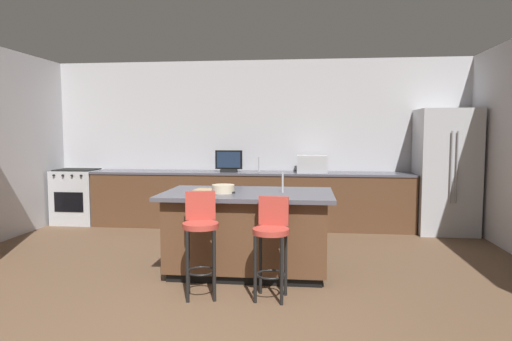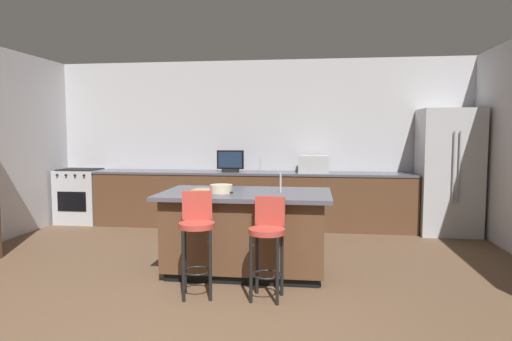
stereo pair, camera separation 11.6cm
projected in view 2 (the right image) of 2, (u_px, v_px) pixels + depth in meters
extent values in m
cube|color=#BCBCC1|center=(259.00, 143.00, 7.67)|extent=(7.47, 0.12, 2.77)
cube|color=brown|center=(251.00, 201.00, 7.39)|extent=(5.22, 0.60, 0.88)
cube|color=#4C4C56|center=(251.00, 173.00, 7.35)|extent=(5.24, 0.62, 0.04)
cube|color=black|center=(246.00, 268.00, 5.01)|extent=(1.62, 0.85, 0.09)
cube|color=brown|center=(246.00, 230.00, 4.97)|extent=(1.70, 0.93, 0.77)
cube|color=#4C4C56|center=(246.00, 194.00, 4.94)|extent=(1.86, 1.09, 0.04)
cube|color=#B7BABF|center=(448.00, 172.00, 6.88)|extent=(0.87, 0.73, 1.92)
cylinder|color=gray|center=(453.00, 167.00, 6.48)|extent=(0.02, 0.02, 1.06)
cylinder|color=gray|center=(459.00, 167.00, 6.47)|extent=(0.02, 0.02, 1.06)
cube|color=#B7BABF|center=(81.00, 196.00, 7.77)|extent=(0.72, 0.60, 0.92)
cube|color=black|center=(72.00, 202.00, 7.48)|extent=(0.50, 0.01, 0.33)
cube|color=black|center=(80.00, 169.00, 7.74)|extent=(0.65, 0.50, 0.02)
cylinder|color=black|center=(57.00, 175.00, 7.46)|extent=(0.04, 0.03, 0.04)
cylinder|color=black|center=(66.00, 175.00, 7.44)|extent=(0.04, 0.03, 0.04)
cylinder|color=black|center=(75.00, 175.00, 7.42)|extent=(0.04, 0.03, 0.04)
cylinder|color=black|center=(84.00, 175.00, 7.40)|extent=(0.04, 0.03, 0.04)
cube|color=#B7BABF|center=(314.00, 164.00, 7.20)|extent=(0.48, 0.36, 0.28)
cube|color=black|center=(230.00, 170.00, 7.34)|extent=(0.26, 0.16, 0.05)
cube|color=black|center=(230.00, 160.00, 7.32)|extent=(0.44, 0.05, 0.31)
cube|color=#1E2D47|center=(230.00, 160.00, 7.30)|extent=(0.39, 0.01, 0.26)
cylinder|color=#B2B2B7|center=(261.00, 164.00, 7.42)|extent=(0.02, 0.02, 0.24)
cylinder|color=#B2B2B7|center=(281.00, 183.00, 4.88)|extent=(0.02, 0.02, 0.22)
cylinder|color=#B23D33|center=(197.00, 225.00, 4.21)|extent=(0.34, 0.34, 0.05)
cube|color=#B23D33|center=(197.00, 205.00, 4.34)|extent=(0.29, 0.10, 0.28)
cylinder|color=black|center=(183.00, 267.00, 4.11)|extent=(0.03, 0.03, 0.66)
cylinder|color=black|center=(210.00, 266.00, 4.13)|extent=(0.03, 0.03, 0.66)
cylinder|color=black|center=(185.00, 259.00, 4.35)|extent=(0.03, 0.03, 0.66)
cylinder|color=black|center=(210.00, 258.00, 4.37)|extent=(0.03, 0.03, 0.66)
torus|color=black|center=(197.00, 271.00, 4.25)|extent=(0.28, 0.28, 0.02)
cylinder|color=#B23D33|center=(267.00, 231.00, 4.15)|extent=(0.34, 0.34, 0.05)
cube|color=#B23D33|center=(270.00, 211.00, 4.28)|extent=(0.29, 0.06, 0.28)
cylinder|color=black|center=(251.00, 270.00, 4.08)|extent=(0.03, 0.03, 0.62)
cylinder|color=black|center=(277.00, 271.00, 4.03)|extent=(0.03, 0.03, 0.62)
cylinder|color=black|center=(257.00, 262.00, 4.32)|extent=(0.03, 0.03, 0.62)
cylinder|color=black|center=(282.00, 264.00, 4.27)|extent=(0.03, 0.03, 0.62)
torus|color=black|center=(267.00, 275.00, 4.18)|extent=(0.28, 0.28, 0.02)
cylinder|color=beige|center=(221.00, 189.00, 4.87)|extent=(0.25, 0.25, 0.09)
cube|color=black|center=(225.00, 191.00, 4.98)|extent=(0.07, 0.15, 0.01)
cube|color=black|center=(228.00, 192.00, 4.88)|extent=(0.13, 0.16, 0.02)
cube|color=tan|center=(210.00, 190.00, 5.04)|extent=(0.39, 0.26, 0.02)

